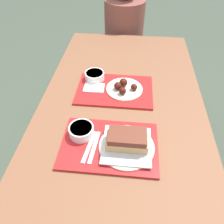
{
  "coord_description": "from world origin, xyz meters",
  "views": [
    {
      "loc": [
        0.03,
        -0.73,
        1.56
      ],
      "look_at": [
        -0.04,
        0.02,
        0.81
      ],
      "focal_mm": 35.0,
      "sensor_mm": 36.0,
      "label": 1
    }
  ],
  "objects_px": {
    "tray_near": "(109,145)",
    "wings_plate_far": "(124,88)",
    "tray_far": "(115,90)",
    "bowl_coleslaw_near": "(81,130)",
    "bowl_coleslaw_far": "(95,76)",
    "person_seated_across": "(124,27)",
    "brisket_sandwich_plate": "(127,142)"
  },
  "relations": [
    {
      "from": "brisket_sandwich_plate",
      "to": "wings_plate_far",
      "type": "height_order",
      "value": "brisket_sandwich_plate"
    },
    {
      "from": "tray_far",
      "to": "wings_plate_far",
      "type": "bearing_deg",
      "value": -1.71
    },
    {
      "from": "bowl_coleslaw_near",
      "to": "bowl_coleslaw_far",
      "type": "xyz_separation_m",
      "value": [
        -0.01,
        0.42,
        0.0
      ]
    },
    {
      "from": "bowl_coleslaw_near",
      "to": "person_seated_across",
      "type": "relative_size",
      "value": 0.15
    },
    {
      "from": "wings_plate_far",
      "to": "brisket_sandwich_plate",
      "type": "bearing_deg",
      "value": -84.89
    },
    {
      "from": "tray_far",
      "to": "person_seated_across",
      "type": "xyz_separation_m",
      "value": [
        0.0,
        0.93,
        -0.04
      ]
    },
    {
      "from": "bowl_coleslaw_far",
      "to": "tray_near",
      "type": "bearing_deg",
      "value": -73.74
    },
    {
      "from": "tray_near",
      "to": "brisket_sandwich_plate",
      "type": "relative_size",
      "value": 1.76
    },
    {
      "from": "tray_far",
      "to": "bowl_coleslaw_far",
      "type": "relative_size",
      "value": 3.76
    },
    {
      "from": "tray_near",
      "to": "tray_far",
      "type": "bearing_deg",
      "value": 91.67
    },
    {
      "from": "person_seated_across",
      "to": "wings_plate_far",
      "type": "bearing_deg",
      "value": -86.85
    },
    {
      "from": "wings_plate_far",
      "to": "person_seated_across",
      "type": "xyz_separation_m",
      "value": [
        -0.05,
        0.93,
        -0.06
      ]
    },
    {
      "from": "wings_plate_far",
      "to": "person_seated_across",
      "type": "height_order",
      "value": "person_seated_across"
    },
    {
      "from": "tray_far",
      "to": "bowl_coleslaw_near",
      "type": "xyz_separation_m",
      "value": [
        -0.12,
        -0.34,
        0.03
      ]
    },
    {
      "from": "wings_plate_far",
      "to": "bowl_coleslaw_far",
      "type": "bearing_deg",
      "value": 154.84
    },
    {
      "from": "brisket_sandwich_plate",
      "to": "person_seated_across",
      "type": "distance_m",
      "value": 1.33
    },
    {
      "from": "tray_far",
      "to": "brisket_sandwich_plate",
      "type": "xyz_separation_m",
      "value": [
        0.09,
        -0.39,
        0.04
      ]
    },
    {
      "from": "brisket_sandwich_plate",
      "to": "person_seated_across",
      "type": "relative_size",
      "value": 0.32
    },
    {
      "from": "bowl_coleslaw_near",
      "to": "wings_plate_far",
      "type": "xyz_separation_m",
      "value": [
        0.17,
        0.34,
        -0.01
      ]
    },
    {
      "from": "brisket_sandwich_plate",
      "to": "wings_plate_far",
      "type": "distance_m",
      "value": 0.39
    },
    {
      "from": "tray_far",
      "to": "bowl_coleslaw_near",
      "type": "relative_size",
      "value": 3.76
    },
    {
      "from": "person_seated_across",
      "to": "bowl_coleslaw_near",
      "type": "bearing_deg",
      "value": -95.4
    },
    {
      "from": "tray_near",
      "to": "wings_plate_far",
      "type": "relative_size",
      "value": 2.08
    },
    {
      "from": "bowl_coleslaw_far",
      "to": "bowl_coleslaw_near",
      "type": "bearing_deg",
      "value": -89.19
    },
    {
      "from": "tray_near",
      "to": "tray_far",
      "type": "xyz_separation_m",
      "value": [
        -0.01,
        0.39,
        0.0
      ]
    },
    {
      "from": "person_seated_across",
      "to": "bowl_coleslaw_far",
      "type": "bearing_deg",
      "value": -98.48
    },
    {
      "from": "bowl_coleslaw_near",
      "to": "tray_far",
      "type": "bearing_deg",
      "value": 70.71
    },
    {
      "from": "tray_near",
      "to": "wings_plate_far",
      "type": "xyz_separation_m",
      "value": [
        0.04,
        0.39,
        0.02
      ]
    },
    {
      "from": "bowl_coleslaw_near",
      "to": "tray_near",
      "type": "bearing_deg",
      "value": -19.22
    },
    {
      "from": "brisket_sandwich_plate",
      "to": "person_seated_across",
      "type": "height_order",
      "value": "person_seated_across"
    },
    {
      "from": "tray_far",
      "to": "bowl_coleslaw_near",
      "type": "distance_m",
      "value": 0.36
    },
    {
      "from": "tray_near",
      "to": "person_seated_across",
      "type": "height_order",
      "value": "person_seated_across"
    }
  ]
}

